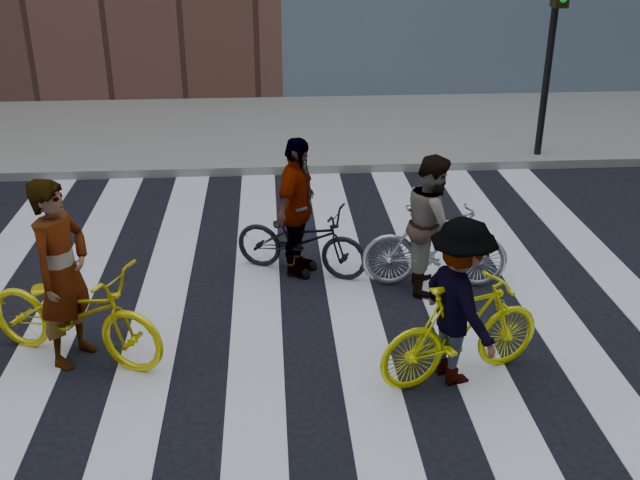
{
  "coord_description": "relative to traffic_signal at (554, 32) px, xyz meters",
  "views": [
    {
      "loc": [
        -0.36,
        -7.04,
        4.21
      ],
      "look_at": [
        0.16,
        0.3,
        0.9
      ],
      "focal_mm": 42.0,
      "sensor_mm": 36.0,
      "label": 1
    }
  ],
  "objects": [
    {
      "name": "rider_rear",
      "position": [
        -4.45,
        -4.0,
        -1.41
      ],
      "size": [
        0.79,
        1.1,
        1.74
      ],
      "primitive_type": "imported",
      "rotation": [
        0.0,
        0.0,
        1.16
      ],
      "color": "slate",
      "rests_on": "ground"
    },
    {
      "name": "traffic_signal",
      "position": [
        0.0,
        0.0,
        0.0
      ],
      "size": [
        0.22,
        0.42,
        3.33
      ],
      "color": "black",
      "rests_on": "ground"
    },
    {
      "name": "bike_yellow_left",
      "position": [
        -6.73,
        -5.76,
        -1.76
      ],
      "size": [
        2.1,
        1.44,
        1.05
      ],
      "primitive_type": "imported",
      "rotation": [
        0.0,
        0.0,
        1.16
      ],
      "color": "yellow",
      "rests_on": "ground"
    },
    {
      "name": "sidewalk_far",
      "position": [
        -4.4,
        2.18,
        -2.2
      ],
      "size": [
        100.0,
        5.0,
        0.15
      ],
      "primitive_type": "cube",
      "color": "gray",
      "rests_on": "ground"
    },
    {
      "name": "rider_left",
      "position": [
        -6.78,
        -5.76,
        -1.32
      ],
      "size": [
        0.7,
        0.83,
        1.92
      ],
      "primitive_type": "imported",
      "rotation": [
        0.0,
        0.0,
        1.16
      ],
      "color": "slate",
      "rests_on": "ground"
    },
    {
      "name": "rider_right",
      "position": [
        -3.03,
        -6.36,
        -1.45
      ],
      "size": [
        0.92,
        1.21,
        1.66
      ],
      "primitive_type": "imported",
      "rotation": [
        0.0,
        0.0,
        1.89
      ],
      "color": "slate",
      "rests_on": "ground"
    },
    {
      "name": "bike_dark_rear",
      "position": [
        -4.4,
        -4.0,
        -1.84
      ],
      "size": [
        1.79,
        1.21,
        0.89
      ],
      "primitive_type": "imported",
      "rotation": [
        0.0,
        0.0,
        1.16
      ],
      "color": "black",
      "rests_on": "ground"
    },
    {
      "name": "bike_yellow_right",
      "position": [
        -2.98,
        -6.36,
        -1.76
      ],
      "size": [
        1.79,
        1.0,
        1.03
      ],
      "primitive_type": "imported",
      "rotation": [
        0.0,
        0.0,
        1.89
      ],
      "color": "#EEF40D",
      "rests_on": "ground"
    },
    {
      "name": "rider_mid",
      "position": [
        -2.89,
        -4.47,
        -1.46
      ],
      "size": [
        0.71,
        0.86,
        1.65
      ],
      "primitive_type": "imported",
      "rotation": [
        0.0,
        0.0,
        1.46
      ],
      "color": "slate",
      "rests_on": "ground"
    },
    {
      "name": "bike_silver_mid",
      "position": [
        -2.84,
        -4.47,
        -1.76
      ],
      "size": [
        1.77,
        0.67,
        1.04
      ],
      "primitive_type": "imported",
      "rotation": [
        0.0,
        0.0,
        1.46
      ],
      "color": "#B3B6BE",
      "rests_on": "ground"
    },
    {
      "name": "zebra_crosswalk",
      "position": [
        -4.4,
        -5.32,
        -2.27
      ],
      "size": [
        8.25,
        10.0,
        0.01
      ],
      "color": "silver",
      "rests_on": "ground"
    },
    {
      "name": "ground",
      "position": [
        -4.4,
        -5.32,
        -2.28
      ],
      "size": [
        100.0,
        100.0,
        0.0
      ],
      "primitive_type": "plane",
      "color": "black",
      "rests_on": "ground"
    }
  ]
}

